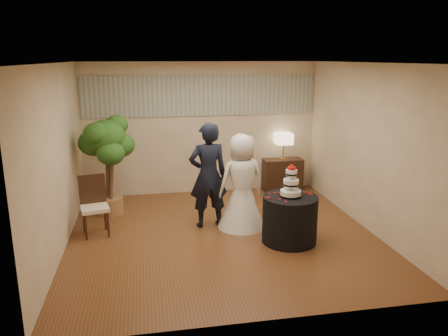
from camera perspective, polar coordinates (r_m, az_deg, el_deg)
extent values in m
cube|color=brown|center=(7.38, -0.20, -8.72)|extent=(5.00, 5.00, 0.00)
cube|color=white|center=(6.79, -0.22, 13.57)|extent=(5.00, 5.00, 0.00)
cube|color=beige|center=(9.38, -2.95, 5.16)|extent=(5.00, 0.06, 2.80)
cube|color=beige|center=(4.60, 5.37, -4.59)|extent=(5.00, 0.06, 2.80)
cube|color=beige|center=(6.97, -20.89, 1.03)|extent=(0.06, 5.00, 2.80)
cube|color=beige|center=(7.79, 18.22, 2.57)|extent=(0.06, 5.00, 2.80)
cube|color=#A4A99B|center=(9.28, -2.99, 9.41)|extent=(4.90, 0.02, 0.85)
imported|color=black|center=(7.48, -2.08, -0.97)|extent=(0.71, 0.51, 1.84)
imported|color=white|center=(7.47, 2.32, -1.73)|extent=(0.98, 0.98, 1.65)
cylinder|color=black|center=(7.07, 8.56, -6.62)|extent=(0.92, 0.92, 0.76)
cube|color=black|center=(9.75, 7.64, -0.88)|extent=(0.86, 0.39, 0.71)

